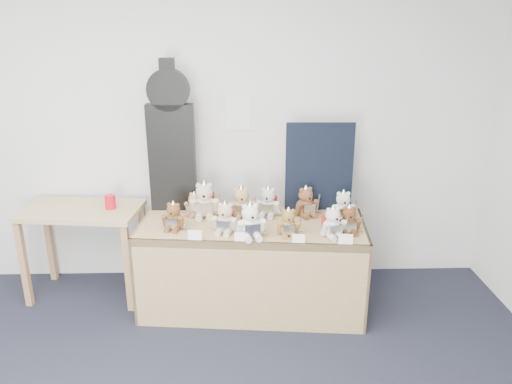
{
  "coord_description": "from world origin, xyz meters",
  "views": [
    {
      "loc": [
        0.86,
        -1.63,
        2.21
      ],
      "look_at": [
        0.96,
        1.83,
        1.01
      ],
      "focal_mm": 35.0,
      "sensor_mm": 36.0,
      "label": 1
    }
  ],
  "objects_px": {
    "teddy_back_centre_left": "(241,204)",
    "teddy_back_end": "(343,207)",
    "teddy_front_end": "(349,221)",
    "teddy_back_centre_right": "(268,203)",
    "teddy_front_left": "(225,219)",
    "guitar_case": "(171,138)",
    "red_cup": "(110,202)",
    "teddy_back_far_left": "(194,205)",
    "teddy_front_far_right": "(333,223)",
    "teddy_front_far_left": "(174,217)",
    "side_table": "(83,223)",
    "teddy_back_right": "(306,203)",
    "teddy_front_right": "(288,223)",
    "teddy_front_centre": "(251,222)",
    "teddy_back_left": "(205,201)",
    "display_table": "(252,245)"
  },
  "relations": [
    {
      "from": "teddy_back_centre_left",
      "to": "teddy_front_end",
      "type": "bearing_deg",
      "value": -25.79
    },
    {
      "from": "teddy_front_centre",
      "to": "teddy_front_far_right",
      "type": "height_order",
      "value": "teddy_front_centre"
    },
    {
      "from": "teddy_back_centre_left",
      "to": "teddy_front_right",
      "type": "bearing_deg",
      "value": -49.22
    },
    {
      "from": "guitar_case",
      "to": "side_table",
      "type": "bearing_deg",
      "value": -169.25
    },
    {
      "from": "teddy_back_end",
      "to": "display_table",
      "type": "bearing_deg",
      "value": -169.77
    },
    {
      "from": "red_cup",
      "to": "teddy_back_far_left",
      "type": "bearing_deg",
      "value": -2.75
    },
    {
      "from": "teddy_front_far_left",
      "to": "teddy_back_far_left",
      "type": "relative_size",
      "value": 1.12
    },
    {
      "from": "red_cup",
      "to": "teddy_back_centre_left",
      "type": "height_order",
      "value": "teddy_back_centre_left"
    },
    {
      "from": "teddy_back_right",
      "to": "teddy_back_far_left",
      "type": "distance_m",
      "value": 0.89
    },
    {
      "from": "teddy_back_centre_left",
      "to": "teddy_back_end",
      "type": "xyz_separation_m",
      "value": [
        0.79,
        -0.06,
        -0.01
      ]
    },
    {
      "from": "teddy_front_right",
      "to": "teddy_back_centre_right",
      "type": "distance_m",
      "value": 0.41
    },
    {
      "from": "teddy_front_far_left",
      "to": "side_table",
      "type": "bearing_deg",
      "value": 170.47
    },
    {
      "from": "teddy_front_end",
      "to": "teddy_back_left",
      "type": "relative_size",
      "value": 0.74
    },
    {
      "from": "teddy_back_centre_left",
      "to": "teddy_back_end",
      "type": "relative_size",
      "value": 1.12
    },
    {
      "from": "teddy_front_far_left",
      "to": "teddy_back_centre_left",
      "type": "distance_m",
      "value": 0.55
    },
    {
      "from": "teddy_back_left",
      "to": "teddy_back_centre_left",
      "type": "xyz_separation_m",
      "value": [
        0.29,
        -0.03,
        -0.01
      ]
    },
    {
      "from": "teddy_front_left",
      "to": "teddy_back_centre_left",
      "type": "relative_size",
      "value": 0.91
    },
    {
      "from": "teddy_back_left",
      "to": "teddy_back_centre_left",
      "type": "relative_size",
      "value": 1.11
    },
    {
      "from": "teddy_back_right",
      "to": "display_table",
      "type": "bearing_deg",
      "value": -176.82
    },
    {
      "from": "teddy_front_end",
      "to": "teddy_back_centre_left",
      "type": "distance_m",
      "value": 0.85
    },
    {
      "from": "guitar_case",
      "to": "teddy_front_far_right",
      "type": "xyz_separation_m",
      "value": [
        1.21,
        -0.6,
        -0.49
      ]
    },
    {
      "from": "teddy_front_right",
      "to": "teddy_front_centre",
      "type": "bearing_deg",
      "value": -174.58
    },
    {
      "from": "display_table",
      "to": "side_table",
      "type": "height_order",
      "value": "side_table"
    },
    {
      "from": "teddy_front_left",
      "to": "teddy_back_centre_right",
      "type": "distance_m",
      "value": 0.47
    },
    {
      "from": "teddy_back_left",
      "to": "teddy_front_far_left",
      "type": "bearing_deg",
      "value": -130.41
    },
    {
      "from": "teddy_front_centre",
      "to": "teddy_back_right",
      "type": "height_order",
      "value": "teddy_front_centre"
    },
    {
      "from": "side_table",
      "to": "teddy_front_far_right",
      "type": "bearing_deg",
      "value": -7.76
    },
    {
      "from": "teddy_front_left",
      "to": "teddy_front_centre",
      "type": "height_order",
      "value": "teddy_front_centre"
    },
    {
      "from": "side_table",
      "to": "teddy_back_centre_left",
      "type": "xyz_separation_m",
      "value": [
        1.29,
        -0.11,
        0.19
      ]
    },
    {
      "from": "guitar_case",
      "to": "teddy_back_far_left",
      "type": "relative_size",
      "value": 5.71
    },
    {
      "from": "side_table",
      "to": "teddy_front_centre",
      "type": "relative_size",
      "value": 3.37
    },
    {
      "from": "teddy_front_far_right",
      "to": "teddy_back_right",
      "type": "xyz_separation_m",
      "value": [
        -0.14,
        0.41,
        0.01
      ]
    },
    {
      "from": "guitar_case",
      "to": "teddy_back_right",
      "type": "height_order",
      "value": "guitar_case"
    },
    {
      "from": "display_table",
      "to": "teddy_front_far_left",
      "type": "relative_size",
      "value": 7.54
    },
    {
      "from": "side_table",
      "to": "teddy_front_end",
      "type": "relative_size",
      "value": 4.15
    },
    {
      "from": "guitar_case",
      "to": "red_cup",
      "type": "relative_size",
      "value": 10.72
    },
    {
      "from": "side_table",
      "to": "teddy_front_far_left",
      "type": "relative_size",
      "value": 4.12
    },
    {
      "from": "teddy_back_centre_left",
      "to": "teddy_back_left",
      "type": "bearing_deg",
      "value": 169.74
    },
    {
      "from": "teddy_front_centre",
      "to": "teddy_back_far_left",
      "type": "height_order",
      "value": "teddy_front_centre"
    },
    {
      "from": "red_cup",
      "to": "teddy_back_far_left",
      "type": "xyz_separation_m",
      "value": [
        0.67,
        -0.03,
        -0.02
      ]
    },
    {
      "from": "teddy_back_end",
      "to": "teddy_back_centre_right",
      "type": "bearing_deg",
      "value": 170.33
    },
    {
      "from": "red_cup",
      "to": "teddy_front_far_right",
      "type": "distance_m",
      "value": 1.77
    },
    {
      "from": "teddy_back_left",
      "to": "teddy_front_far_right",
      "type": "bearing_deg",
      "value": -23.8
    },
    {
      "from": "teddy_back_end",
      "to": "teddy_front_left",
      "type": "bearing_deg",
      "value": -165.98
    },
    {
      "from": "teddy_front_end",
      "to": "teddy_back_centre_right",
      "type": "xyz_separation_m",
      "value": [
        -0.57,
        0.37,
        0.01
      ]
    },
    {
      "from": "teddy_front_end",
      "to": "teddy_back_right",
      "type": "height_order",
      "value": "teddy_back_right"
    },
    {
      "from": "teddy_back_far_left",
      "to": "teddy_back_centre_right",
      "type": "bearing_deg",
      "value": 34.48
    },
    {
      "from": "teddy_front_right",
      "to": "teddy_front_far_right",
      "type": "distance_m",
      "value": 0.32
    },
    {
      "from": "teddy_back_far_left",
      "to": "red_cup",
      "type": "bearing_deg",
      "value": -146.56
    },
    {
      "from": "teddy_front_left",
      "to": "teddy_front_far_right",
      "type": "relative_size",
      "value": 1.02
    }
  ]
}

